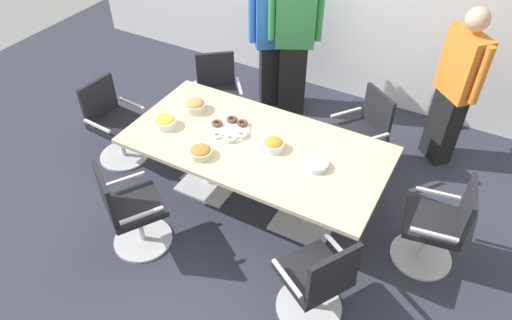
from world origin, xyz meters
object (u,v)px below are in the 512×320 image
office_chair_4 (438,228)px  donut_platter (230,129)px  office_chair_3 (317,283)px  snack_bowl_chips_orange (273,144)px  conference_table (256,154)px  person_standing_2 (456,87)px  office_chair_0 (218,98)px  office_chair_5 (361,137)px  plate_stack (316,165)px  snack_bowl_chips_yellow (165,121)px  office_chair_2 (130,213)px  office_chair_1 (114,126)px  person_standing_0 (274,40)px  snack_bowl_pretzels (201,152)px  person_standing_1 (294,38)px  snack_bowl_cookies (195,105)px

office_chair_4 → donut_platter: size_ratio=2.28×
office_chair_3 → snack_bowl_chips_orange: (-0.84, 0.89, 0.40)m
conference_table → person_standing_2: bearing=48.4°
office_chair_0 → office_chair_3: 2.68m
office_chair_5 → snack_bowl_chips_orange: (-0.54, -0.99, 0.40)m
office_chair_0 → plate_stack: (1.61, -0.93, 0.37)m
snack_bowl_chips_yellow → plate_stack: 1.50m
office_chair_2 → person_standing_2: size_ratio=0.52×
office_chair_3 → snack_bowl_chips_yellow: bearing=100.9°
office_chair_1 → plate_stack: bearing=96.3°
office_chair_0 → plate_stack: bearing=111.4°
office_chair_5 → plate_stack: 1.10m
conference_table → snack_bowl_chips_yellow: (-0.89, -0.18, 0.18)m
person_standing_0 → plate_stack: size_ratio=8.04×
office_chair_5 → person_standing_0: bearing=10.6°
office_chair_1 → snack_bowl_pretzels: size_ratio=4.36×
snack_bowl_chips_yellow → snack_bowl_pretzels: bearing=-20.1°
person_standing_1 → snack_bowl_pretzels: person_standing_1 is taller
person_standing_2 → snack_bowl_pretzels: (-1.77, -1.98, -0.11)m
office_chair_5 → person_standing_2: person_standing_2 is taller
office_chair_1 → office_chair_5: 2.64m
office_chair_3 → conference_table: bearing=80.0°
conference_table → office_chair_1: bearing=-176.5°
snack_bowl_chips_orange → snack_bowl_pretzels: size_ratio=0.92×
office_chair_3 → donut_platter: office_chair_3 is taller
office_chair_2 → person_standing_0: bearing=122.5°
office_chair_2 → snack_bowl_chips_yellow: office_chair_2 is taller
office_chair_0 → snack_bowl_cookies: 0.85m
snack_bowl_cookies → plate_stack: snack_bowl_cookies is taller
person_standing_2 → snack_bowl_chips_orange: size_ratio=9.05×
office_chair_5 → snack_bowl_pretzels: (-1.05, -1.38, 0.39)m
person_standing_1 → office_chair_2: bearing=57.5°
office_chair_5 → office_chair_2: bearing=91.9°
conference_table → snack_bowl_cookies: (-0.79, 0.17, 0.18)m
office_chair_2 → office_chair_1: bearing=170.3°
person_standing_1 → office_chair_1: bearing=27.4°
snack_bowl_chips_yellow → person_standing_0: bearing=84.2°
snack_bowl_chips_yellow → person_standing_1: bearing=75.1°
snack_bowl_chips_yellow → snack_bowl_pretzels: (0.54, -0.20, -0.01)m
person_standing_0 → snack_bowl_cookies: size_ratio=7.73×
office_chair_0 → office_chair_4: bearing=125.3°
office_chair_1 → office_chair_3: bearing=78.6°
person_standing_0 → office_chair_0: bearing=32.1°
office_chair_0 → person_standing_0: (0.30, 0.81, 0.47)m
office_chair_0 → office_chair_5: (1.71, 0.11, 0.00)m
office_chair_2 → office_chair_4: bearing=57.6°
office_chair_5 → person_standing_2: bearing=-103.1°
office_chair_5 → donut_platter: size_ratio=2.28×
conference_table → person_standing_2: person_standing_2 is taller
person_standing_0 → snack_bowl_pretzels: person_standing_0 is taller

